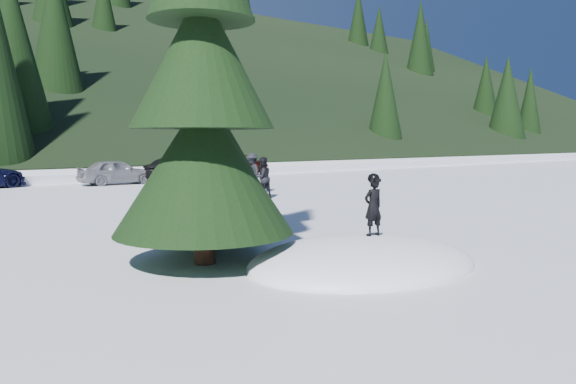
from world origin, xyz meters
TOP-DOWN VIEW (x-y plane):
  - ground at (0.00, 0.00)m, footprint 200.00×200.00m
  - snow_mound at (0.00, 0.00)m, footprint 4.48×3.52m
  - spruce_tall at (-2.20, 1.80)m, footprint 3.20×3.20m
  - spruce_short at (-1.20, 3.20)m, footprint 2.20×2.20m
  - child_skier at (0.33, 0.08)m, footprint 0.41×0.29m
  - adult_0 at (5.05, 10.28)m, footprint 0.80×0.64m
  - adult_1 at (6.59, 12.40)m, footprint 0.66×0.95m
  - adult_2 at (6.65, 13.30)m, footprint 0.82×1.16m
  - car_4 at (3.14, 20.04)m, footprint 3.69×1.54m
  - car_5 at (6.34, 19.22)m, footprint 4.12×2.04m
  - car_6 at (11.75, 22.34)m, footprint 5.15×3.79m

SIDE VIEW (x-z plane):
  - ground at x=0.00m, z-range 0.00..0.00m
  - snow_mound at x=0.00m, z-range -0.48..0.48m
  - car_4 at x=3.14m, z-range 0.00..1.25m
  - car_5 at x=6.34m, z-range 0.00..1.30m
  - car_6 at x=11.75m, z-range 0.00..1.30m
  - adult_1 at x=6.59m, z-range 0.00..1.50m
  - adult_0 at x=5.05m, z-range 0.00..1.56m
  - adult_2 at x=6.65m, z-range 0.00..1.63m
  - child_skier at x=0.33m, z-range 0.48..1.55m
  - spruce_short at x=-1.20m, z-range -0.58..4.79m
  - spruce_tall at x=-2.20m, z-range -0.98..7.62m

